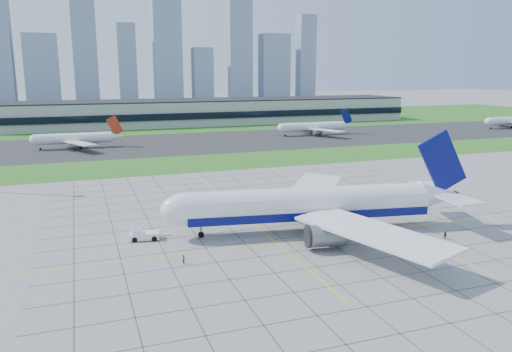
{
  "coord_description": "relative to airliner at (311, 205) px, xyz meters",
  "views": [
    {
      "loc": [
        -45.71,
        -89.42,
        33.4
      ],
      "look_at": [
        -3.15,
        29.06,
        7.0
      ],
      "focal_mm": 35.0,
      "sensor_mm": 36.0,
      "label": 1
    }
  ],
  "objects": [
    {
      "name": "distant_jet_2",
      "position": [
        74.14,
        148.77,
        -1.3
      ],
      "size": [
        41.91,
        42.66,
        14.08
      ],
      "color": "white",
      "rests_on": "ground"
    },
    {
      "name": "terminal",
      "position": [
        40.3,
        227.31,
        2.11
      ],
      "size": [
        260.0,
        43.0,
        15.8
      ],
      "color": "#B7B7B2",
      "rests_on": "ground"
    },
    {
      "name": "apron_markings",
      "position": [
        0.73,
        8.53,
        -5.77
      ],
      "size": [
        120.0,
        130.0,
        0.03
      ],
      "color": "#474744",
      "rests_on": "ground"
    },
    {
      "name": "distant_jet_3",
      "position": [
        201.93,
        138.91,
        -1.3
      ],
      "size": [
        40.78,
        42.66,
        14.08
      ],
      "color": "white",
      "rests_on": "ground"
    },
    {
      "name": "grass_far",
      "position": [
        0.3,
        252.44,
        -5.77
      ],
      "size": [
        700.0,
        145.0,
        0.04
      ],
      "primitive_type": "cube",
      "color": "#30651C",
      "rests_on": "ground"
    },
    {
      "name": "city_skyline",
      "position": [
        -8.41,
        517.44,
        53.3
      ],
      "size": [
        523.0,
        32.4,
        160.0
      ],
      "color": "#8392AC",
      "rests_on": "ground"
    },
    {
      "name": "crew_near",
      "position": [
        -29.3,
        -9.31,
        -4.96
      ],
      "size": [
        0.64,
        0.72,
        1.65
      ],
      "primitive_type": "imported",
      "rotation": [
        0.0,
        0.0,
        1.05
      ],
      "color": "black",
      "rests_on": "ground"
    },
    {
      "name": "crew_far",
      "position": [
        23.33,
        -14.29,
        -4.93
      ],
      "size": [
        1.05,
        1.0,
        1.72
      ],
      "primitive_type": "imported",
      "rotation": [
        0.0,
        0.0,
        -0.57
      ],
      "color": "black",
      "rests_on": "ground"
    },
    {
      "name": "ground",
      "position": [
        0.3,
        -2.56,
        -5.79
      ],
      "size": [
        1400.0,
        1400.0,
        0.0
      ],
      "primitive_type": "plane",
      "color": "gray",
      "rests_on": "ground"
    },
    {
      "name": "airliner",
      "position": [
        0.0,
        0.0,
        0.0
      ],
      "size": [
        66.88,
        67.26,
        21.16
      ],
      "rotation": [
        0.0,
        0.0,
        -0.16
      ],
      "color": "white",
      "rests_on": "ground"
    },
    {
      "name": "asphalt_taxiway",
      "position": [
        0.3,
        142.44,
        -5.76
      ],
      "size": [
        700.0,
        75.0,
        0.04
      ],
      "primitive_type": "cube",
      "color": "#383838",
      "rests_on": "ground"
    },
    {
      "name": "pushback_tug",
      "position": [
        -34.4,
        6.24,
        -4.74
      ],
      "size": [
        8.6,
        3.74,
        2.36
      ],
      "rotation": [
        0.0,
        0.0,
        -0.16
      ],
      "color": "white",
      "rests_on": "ground"
    },
    {
      "name": "grass_median",
      "position": [
        0.3,
        87.44,
        -5.77
      ],
      "size": [
        700.0,
        35.0,
        0.04
      ],
      "primitive_type": "cube",
      "color": "#30651C",
      "rests_on": "ground"
    },
    {
      "name": "distant_jet_1",
      "position": [
        -46.51,
        141.57,
        -1.3
      ],
      "size": [
        37.3,
        42.66,
        14.08
      ],
      "color": "white",
      "rests_on": "ground"
    }
  ]
}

